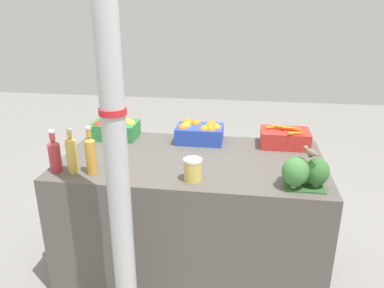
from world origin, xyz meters
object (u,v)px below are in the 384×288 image
juice_bottle_amber (91,154)px  carrot_crate (285,137)px  pickle_jar (193,170)px  sparrow_bird (310,152)px  apple_crate (114,128)px  support_pole (114,128)px  orange_crate (200,132)px  broccoli_pile (302,171)px  juice_bottle_ruby (55,155)px  juice_bottle_golden (72,154)px

juice_bottle_amber → carrot_crate: bearing=28.4°
pickle_jar → sparrow_bird: (0.64, 0.01, 0.14)m
apple_crate → carrot_crate: size_ratio=1.00×
support_pole → juice_bottle_amber: size_ratio=8.50×
orange_crate → broccoli_pile: bearing=-44.5°
apple_crate → sparrow_bird: bearing=-25.4°
orange_crate → support_pole: bearing=-104.8°
pickle_jar → juice_bottle_amber: bearing=179.6°
broccoli_pile → sparrow_bird: 0.12m
juice_bottle_ruby → juice_bottle_golden: 0.11m
carrot_crate → juice_bottle_golden: juice_bottle_golden is taller
orange_crate → carrot_crate: bearing=-0.1°
carrot_crate → sparrow_bird: sparrow_bird is taller
pickle_jar → broccoli_pile: bearing=0.9°
carrot_crate → juice_bottle_golden: size_ratio=1.22×
orange_crate → pickle_jar: size_ratio=2.52×
apple_crate → orange_crate: bearing=0.2°
apple_crate → juice_bottle_ruby: size_ratio=1.28×
orange_crate → pickle_jar: 0.65m
carrot_crate → juice_bottle_amber: (-1.19, -0.65, 0.06)m
support_pole → carrot_crate: size_ratio=7.46×
pickle_jar → sparrow_bird: bearing=1.0°
apple_crate → juice_bottle_ruby: 0.66m
support_pole → pickle_jar: support_pole is taller
orange_crate → carrot_crate: (0.62, -0.00, -0.01)m
carrot_crate → broccoli_pile: 0.64m
support_pole → juice_bottle_ruby: support_pole is taller
support_pole → carrot_crate: bearing=49.2°
support_pole → broccoli_pile: size_ratio=9.71×
juice_bottle_amber → juice_bottle_golden: bearing=180.0°
orange_crate → pickle_jar: bearing=-86.4°
carrot_crate → pickle_jar: bearing=-131.6°
broccoli_pile → sparrow_bird: size_ratio=2.22×
juice_bottle_ruby → pickle_jar: juice_bottle_ruby is taller
orange_crate → broccoli_pile: size_ratio=1.30×
broccoli_pile → apple_crate: bearing=154.0°
carrot_crate → broccoli_pile: (0.03, -0.64, 0.03)m
apple_crate → broccoli_pile: bearing=-26.0°
carrot_crate → broccoli_pile: size_ratio=1.30×
broccoli_pile → juice_bottle_amber: size_ratio=0.88×
juice_bottle_ruby → juice_bottle_amber: juice_bottle_amber is taller
apple_crate → orange_crate: 0.66m
juice_bottle_amber → support_pole: bearing=-51.8°
carrot_crate → juice_bottle_golden: (-1.31, -0.65, 0.05)m
support_pole → apple_crate: (-0.39, 1.03, -0.36)m
apple_crate → support_pole: bearing=-69.4°
orange_crate → juice_bottle_golden: bearing=-137.1°
carrot_crate → juice_bottle_amber: 1.36m
juice_bottle_ruby → sparrow_bird: (1.49, 0.01, 0.10)m
juice_bottle_golden → orange_crate: bearing=42.9°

